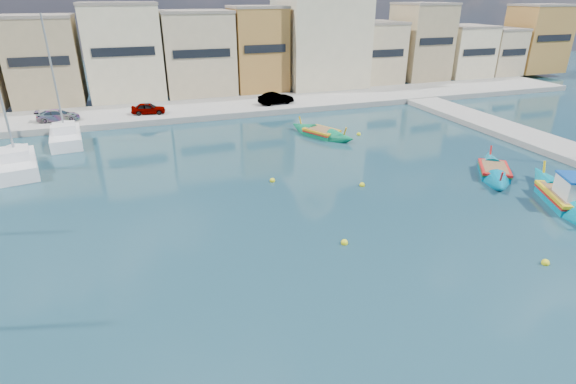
{
  "coord_description": "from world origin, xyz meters",
  "views": [
    {
      "loc": [
        -13.82,
        -15.67,
        11.55
      ],
      "look_at": [
        -6.21,
        6.0,
        1.4
      ],
      "focal_mm": 28.0,
      "sensor_mm": 36.0,
      "label": 1
    }
  ],
  "objects": [
    {
      "name": "mooring_buoys",
      "position": [
        2.42,
        6.73,
        0.08
      ],
      "size": [
        22.53,
        22.02,
        0.36
      ],
      "color": "yellow",
      "rests_on": "ground"
    },
    {
      "name": "yacht_north",
      "position": [
        -19.59,
        26.62,
        0.44
      ],
      "size": [
        3.15,
        8.47,
        11.06
      ],
      "color": "white",
      "rests_on": "ground"
    },
    {
      "name": "luzzu_green",
      "position": [
        1.69,
        19.56,
        0.24
      ],
      "size": [
        4.86,
        7.31,
        2.28
      ],
      "color": "#0B774B",
      "rests_on": "ground"
    },
    {
      "name": "luzzu_cyan_mid",
      "position": [
        9.3,
        6.98,
        0.24
      ],
      "size": [
        5.88,
        7.27,
        2.26
      ],
      "color": "#007499",
      "rests_on": "ground"
    },
    {
      "name": "yacht_midnorth",
      "position": [
        -22.31,
        20.38,
        0.45
      ],
      "size": [
        3.86,
        8.32,
        11.37
      ],
      "color": "white",
      "rests_on": "ground"
    },
    {
      "name": "church_block",
      "position": [
        10.0,
        40.0,
        8.41
      ],
      "size": [
        10.0,
        10.0,
        19.1
      ],
      "color": "beige",
      "rests_on": "ground"
    },
    {
      "name": "parked_cars",
      "position": [
        -10.35,
        30.5,
        1.18
      ],
      "size": [
        25.35,
        1.91,
        1.25
      ],
      "color": "#4C1919",
      "rests_on": "north_quay"
    },
    {
      "name": "luzzu_turquoise_cabin",
      "position": [
        9.87,
        1.73,
        0.37
      ],
      "size": [
        5.93,
        9.57,
        3.08
      ],
      "color": "#0087A3",
      "rests_on": "ground"
    },
    {
      "name": "north_quay",
      "position": [
        0.0,
        32.0,
        0.3
      ],
      "size": [
        80.0,
        8.0,
        0.6
      ],
      "primitive_type": "cube",
      "color": "gray",
      "rests_on": "ground"
    },
    {
      "name": "ground",
      "position": [
        0.0,
        0.0,
        0.0
      ],
      "size": [
        160.0,
        160.0,
        0.0
      ],
      "primitive_type": "plane",
      "color": "#163642",
      "rests_on": "ground"
    },
    {
      "name": "north_townhouses",
      "position": [
        6.68,
        39.36,
        5.0
      ],
      "size": [
        83.2,
        7.87,
        10.19
      ],
      "color": "#C6B289",
      "rests_on": "ground"
    }
  ]
}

